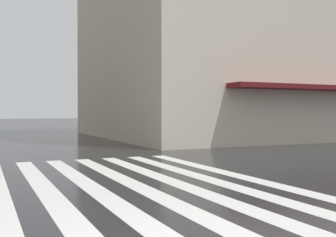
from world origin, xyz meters
name	(u,v)px	position (x,y,z in m)	size (l,w,h in m)	color
zebra_crossing	(147,191)	(4.00, -1.39, 0.00)	(13.00, 6.50, 0.01)	silver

